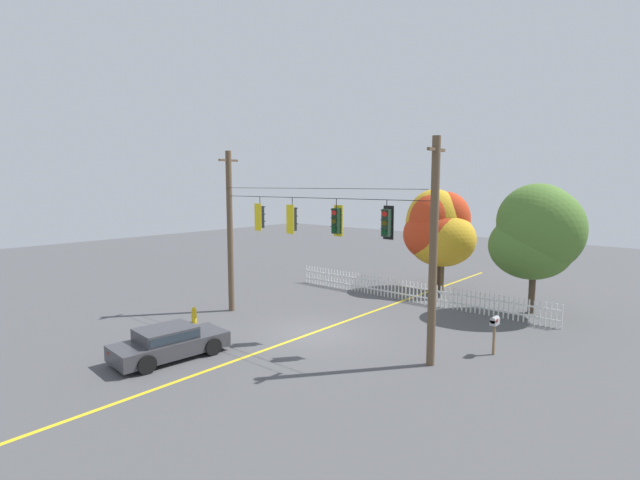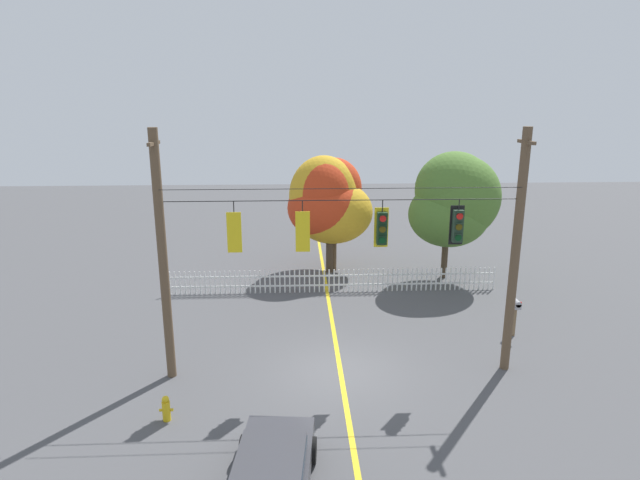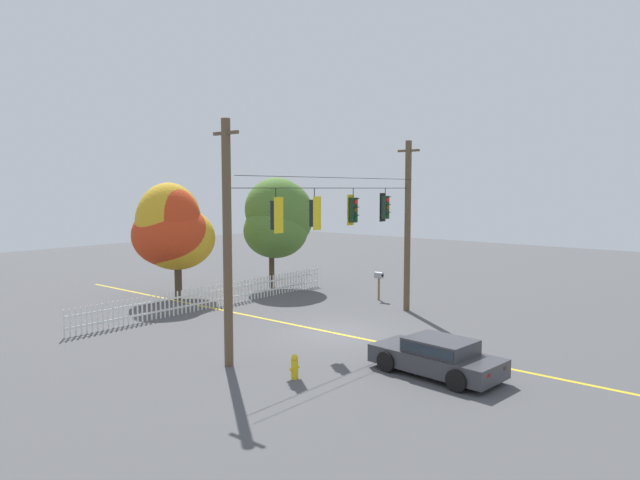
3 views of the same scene
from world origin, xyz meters
The scene contains 14 objects.
ground centered at (0.00, 0.00, 0.00)m, with size 80.00×80.00×0.00m, color #4C4C4F.
lane_centerline_stripe centered at (0.00, 0.00, 0.00)m, with size 0.16×36.00×0.01m, color gold.
signal_support_span centered at (0.00, 0.00, 3.98)m, with size 11.12×1.10×7.81m.
traffic_signal_northbound_secondary centered at (-3.23, -0.01, 4.75)m, with size 0.43×0.38×1.54m.
traffic_signal_northbound_primary centered at (-1.19, -0.01, 4.75)m, with size 0.43×0.38×1.54m.
traffic_signal_eastbound_side centered at (1.21, 0.01, 4.79)m, with size 0.43×0.38×1.50m.
traffic_signal_southbound_primary centered at (3.54, 0.01, 4.84)m, with size 0.43×0.38×1.44m.
white_picket_fence centered at (0.32, 7.39, 0.55)m, with size 14.98×0.06×1.09m.
autumn_maple_near_fence centered at (0.24, 10.58, 3.49)m, with size 4.22×3.34×5.95m.
autumn_maple_mid centered at (0.20, 10.68, 3.70)m, with size 4.00×3.76×5.81m.
autumn_oak_far_east centered at (6.13, 8.88, 3.99)m, with size 4.31×3.62×6.27m.
parked_car centered at (-2.00, -5.57, 0.60)m, with size 2.14×4.16×1.15m.
fire_hydrant centered at (-5.01, -2.45, 0.36)m, with size 0.38×0.22×0.74m.
roadside_mailbox centered at (6.71, 2.41, 1.17)m, with size 0.25×0.44×1.43m.
Camera 3 is at (-17.36, -13.70, 5.66)m, focal length 32.27 mm.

